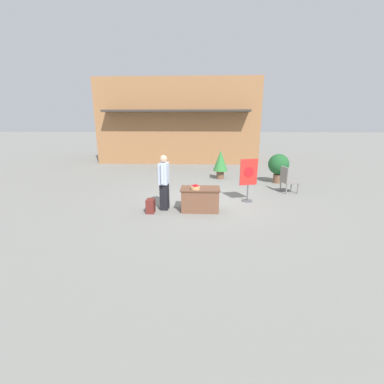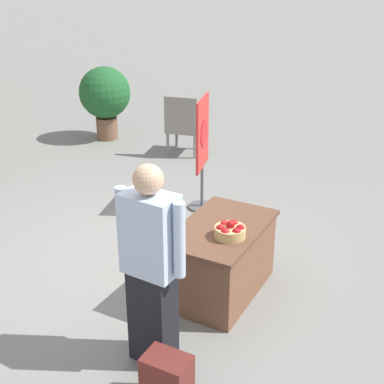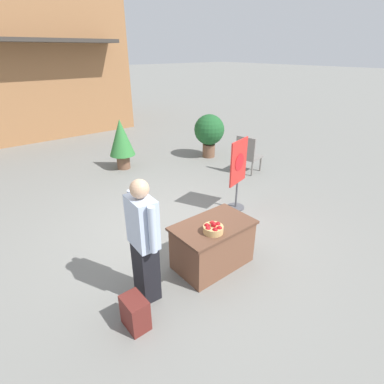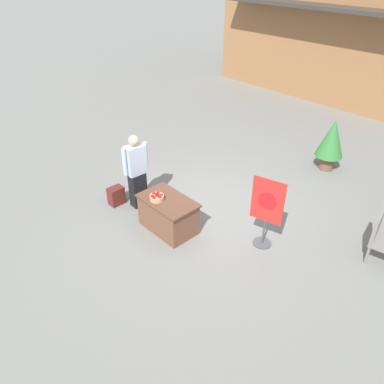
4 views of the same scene
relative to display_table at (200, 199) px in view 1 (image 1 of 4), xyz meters
The scene contains 10 objects.
ground_plane 1.13m from the display_table, 82.95° to the left, with size 120.00×120.00×0.00m, color slate.
storefront_building 11.71m from the display_table, 98.00° to the left, with size 10.44×5.81×5.33m.
display_table is the anchor object (origin of this frame).
apple_basket 0.47m from the display_table, 133.59° to the right, with size 0.28×0.28×0.16m.
person_visitor 1.24m from the display_table, behind, with size 0.29×0.61×1.71m.
backpack 1.54m from the display_table, 169.52° to the right, with size 0.24×0.34×0.42m.
poster_board 1.99m from the display_table, 32.34° to the left, with size 0.61×0.36×1.48m.
patio_chair 4.04m from the display_table, 33.97° to the left, with size 0.65×0.65×1.01m.
potted_plant_far_right 5.22m from the display_table, 48.52° to the left, with size 0.91×0.91×1.30m.
potted_plant_far_left 4.77m from the display_table, 78.94° to the left, with size 0.69×0.69×1.38m.
Camera 1 is at (-0.05, -8.67, 2.69)m, focal length 24.00 mm.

